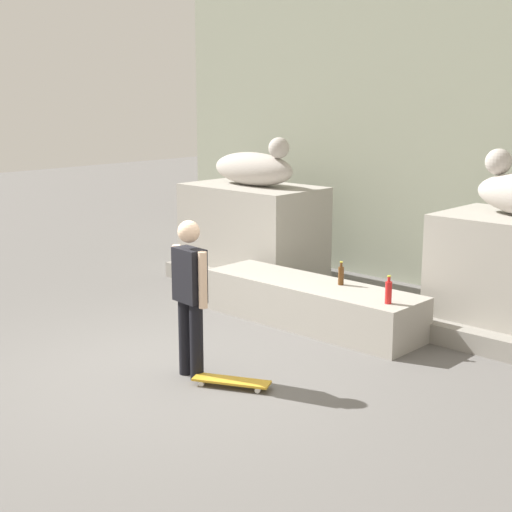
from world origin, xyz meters
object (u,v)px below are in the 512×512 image
Objects in this scene: skater at (190,292)px; bottle_brown at (341,275)px; bottle_red at (388,292)px; statue_reclining_left at (255,168)px; skateboard at (231,381)px.

bottle_brown is at bearing -86.89° from skater.
bottle_red is 1.10× the size of bottle_brown.
statue_reclining_left is 2.00× the size of skateboard.
statue_reclining_left is 0.96× the size of skater.
statue_reclining_left is at bearing -75.55° from skateboard.
bottle_brown is at bearing 160.85° from bottle_red.
skateboard is at bearing -48.49° from statue_reclining_left.
skater is (2.45, -3.58, -0.86)m from statue_reclining_left.
skateboard is 2.20m from bottle_red.
bottle_brown is (-0.91, 0.32, -0.01)m from bottle_red.
bottle_red is at bearing -129.95° from skateboard.
skater is at bearing -17.58° from skateboard.
bottle_red is at bearing -110.11° from skater.
skateboard is (2.97, -3.50, -1.71)m from statue_reclining_left.
statue_reclining_left is 4.90m from skateboard.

